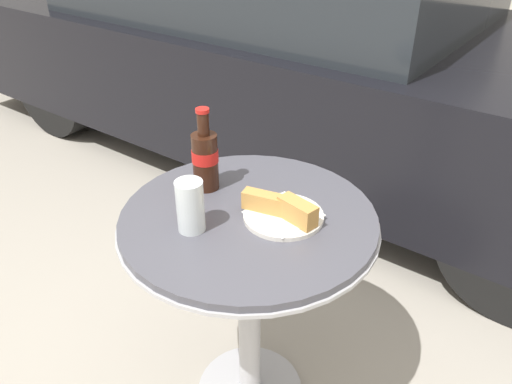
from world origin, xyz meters
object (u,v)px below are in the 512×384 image
(lunch_plate_near, at_px, (283,212))
(drinking_glass, at_px, (190,208))
(cola_bottle_left, at_px, (205,158))
(parked_car, at_px, (300,50))
(bistro_table, at_px, (249,261))

(lunch_plate_near, bearing_deg, drinking_glass, -133.12)
(cola_bottle_left, xyz_separation_m, drinking_glass, (0.10, -0.17, -0.03))
(drinking_glass, bearing_deg, parked_car, 114.18)
(lunch_plate_near, bearing_deg, cola_bottle_left, 178.93)
(cola_bottle_left, height_order, drinking_glass, cola_bottle_left)
(bistro_table, relative_size, cola_bottle_left, 3.02)
(lunch_plate_near, height_order, parked_car, parked_car)
(drinking_glass, bearing_deg, lunch_plate_near, 46.88)
(bistro_table, bearing_deg, lunch_plate_near, 22.43)
(bistro_table, bearing_deg, drinking_glass, -118.86)
(bistro_table, height_order, parked_car, parked_car)
(parked_car, bearing_deg, lunch_plate_near, -59.43)
(cola_bottle_left, bearing_deg, lunch_plate_near, -1.07)
(drinking_glass, bearing_deg, bistro_table, 61.14)
(bistro_table, xyz_separation_m, cola_bottle_left, (-0.17, 0.04, 0.24))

